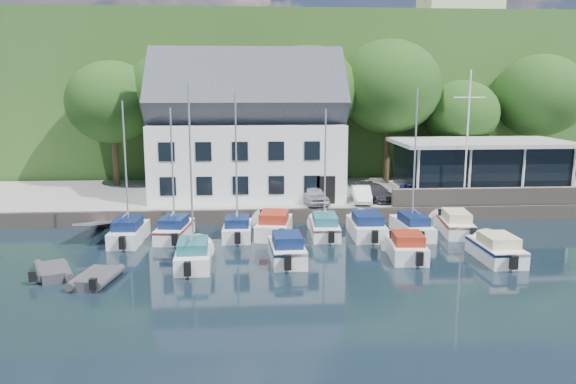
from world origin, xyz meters
name	(u,v)px	position (x,y,z in m)	size (l,w,h in m)	color
ground	(389,275)	(0.00, 0.00, 0.00)	(180.00, 180.00, 0.00)	black
quay	(336,197)	(0.00, 17.50, 0.50)	(60.00, 13.00, 1.00)	gray
quay_face	(350,215)	(0.00, 11.00, 0.50)	(60.00, 0.30, 1.00)	#665A51
hillside	(293,95)	(0.00, 62.00, 8.00)	(160.00, 75.00, 16.00)	#315720
field_patch	(337,45)	(8.00, 70.00, 16.15)	(50.00, 30.00, 0.30)	#555F2F
farmhouse	(459,6)	(22.00, 52.00, 20.10)	(10.40, 7.00, 8.20)	beige
harbor_building	(247,138)	(-7.00, 16.50, 5.35)	(14.40, 8.20, 8.70)	white
club_pavilion	(479,167)	(11.00, 16.00, 3.05)	(13.20, 7.20, 4.10)	black
seawall	(518,196)	(12.00, 11.40, 1.60)	(18.00, 0.50, 1.20)	#665A51
gangway	(98,234)	(-16.50, 9.00, 0.00)	(1.20, 6.00, 1.40)	silver
car_silver	(313,194)	(-2.42, 12.68, 1.65)	(1.55, 3.84, 1.31)	#B2B1B6
car_white	(361,194)	(1.13, 12.91, 1.58)	(1.24, 3.55, 1.17)	silver
car_dgrey	(376,192)	(2.30, 13.58, 1.58)	(1.62, 3.98, 1.16)	#2B2B2F
car_blue	(414,191)	(5.23, 13.76, 1.59)	(1.36, 3.45, 1.18)	navy
flagpole	(467,138)	(8.33, 12.05, 5.65)	(2.23, 0.20, 9.30)	white
tree_0	(114,124)	(-18.07, 21.52, 6.16)	(7.54, 7.54, 10.31)	#13340F
tree_1	(175,118)	(-13.14, 22.20, 6.59)	(8.18, 8.18, 11.17)	#13340F
tree_2	(308,115)	(-1.91, 21.37, 6.81)	(8.51, 8.51, 11.63)	#13340F
tree_3	(388,111)	(5.12, 21.93, 7.09)	(8.91, 8.91, 12.18)	#13340F
tree_4	(461,130)	(11.74, 22.19, 5.39)	(6.42, 6.42, 8.78)	#13340F
tree_5	(538,117)	(18.97, 22.79, 6.51)	(8.07, 8.07, 11.02)	#13340F
boat_r1_0	(126,167)	(-14.11, 7.04, 4.51)	(1.82, 5.91, 9.03)	white
boat_r1_1	(172,169)	(-11.47, 7.56, 4.31)	(1.79, 5.69, 8.62)	white
boat_r1_2	(236,171)	(-7.65, 7.47, 4.18)	(1.85, 5.00, 8.36)	white
boat_r1_3	(274,223)	(-5.37, 7.93, 0.78)	(2.12, 5.76, 1.55)	white
boat_r1_4	(325,169)	(-2.23, 7.67, 4.23)	(1.81, 6.04, 8.46)	white
boat_r1_5	(366,224)	(0.34, 7.33, 0.76)	(2.11, 5.91, 1.52)	white
boat_r1_6	(414,168)	(3.24, 7.34, 4.27)	(1.72, 6.29, 8.54)	white
boat_r1_7	(455,222)	(6.10, 7.68, 0.74)	(1.82, 6.09, 1.48)	white
boat_r2_1	(191,184)	(-9.81, 2.15, 4.33)	(1.93, 5.67, 8.65)	white
boat_r2_2	(287,247)	(-4.92, 2.53, 0.78)	(1.89, 5.30, 1.55)	white
boat_r2_3	(406,245)	(1.58, 2.68, 0.72)	(1.98, 4.93, 1.44)	white
boat_r2_4	(496,247)	(6.27, 2.02, 0.72)	(2.04, 5.59, 1.45)	white
dinghy_0	(53,270)	(-16.51, 0.90, 0.34)	(1.74, 2.90, 0.68)	#333337
dinghy_1	(96,276)	(-14.16, -0.24, 0.34)	(1.76, 2.93, 0.68)	#333337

